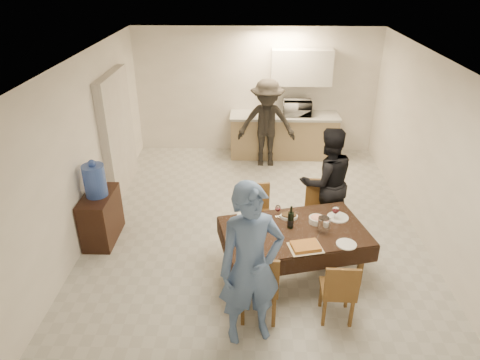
{
  "coord_description": "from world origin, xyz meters",
  "views": [
    {
      "loc": [
        -0.07,
        -5.75,
        3.78
      ],
      "look_at": [
        -0.23,
        -0.3,
        0.94
      ],
      "focal_mm": 32.0,
      "sensor_mm": 36.0,
      "label": 1
    }
  ],
  "objects_px": {
    "microwave": "(297,108)",
    "person_near": "(251,267)",
    "savoury_tart": "(306,246)",
    "person_kitchen": "(267,124)",
    "console": "(101,217)",
    "dining_table": "(294,232)",
    "wine_bottle": "(291,217)",
    "water_pitcher": "(323,225)",
    "water_jug": "(95,181)",
    "person_far": "(326,182)"
  },
  "relations": [
    {
      "from": "water_jug",
      "to": "person_near",
      "type": "xyz_separation_m",
      "value": [
        2.22,
        -1.79,
        -0.03
      ]
    },
    {
      "from": "water_pitcher",
      "to": "savoury_tart",
      "type": "height_order",
      "value": "water_pitcher"
    },
    {
      "from": "person_near",
      "to": "person_kitchen",
      "type": "distance_m",
      "value": 4.5
    },
    {
      "from": "wine_bottle",
      "to": "person_kitchen",
      "type": "bearing_deg",
      "value": 93.69
    },
    {
      "from": "microwave",
      "to": "wine_bottle",
      "type": "bearing_deg",
      "value": 83.87
    },
    {
      "from": "savoury_tart",
      "to": "water_jug",
      "type": "bearing_deg",
      "value": 158.74
    },
    {
      "from": "water_jug",
      "to": "savoury_tart",
      "type": "distance_m",
      "value": 3.09
    },
    {
      "from": "savoury_tart",
      "to": "microwave",
      "type": "xyz_separation_m",
      "value": [
        0.26,
        4.27,
        0.33
      ]
    },
    {
      "from": "water_jug",
      "to": "microwave",
      "type": "bearing_deg",
      "value": 45.19
    },
    {
      "from": "savoury_tart",
      "to": "person_kitchen",
      "type": "distance_m",
      "value": 3.84
    },
    {
      "from": "dining_table",
      "to": "console",
      "type": "xyz_separation_m",
      "value": [
        -2.77,
        0.74,
        -0.3
      ]
    },
    {
      "from": "water_jug",
      "to": "person_kitchen",
      "type": "height_order",
      "value": "person_kitchen"
    },
    {
      "from": "dining_table",
      "to": "savoury_tart",
      "type": "bearing_deg",
      "value": -89.33
    },
    {
      "from": "person_near",
      "to": "person_far",
      "type": "xyz_separation_m",
      "value": [
        1.1,
        2.1,
        -0.11
      ]
    },
    {
      "from": "savoury_tart",
      "to": "person_kitchen",
      "type": "relative_size",
      "value": 0.22
    },
    {
      "from": "dining_table",
      "to": "person_near",
      "type": "xyz_separation_m",
      "value": [
        -0.55,
        -1.05,
        0.28
      ]
    },
    {
      "from": "dining_table",
      "to": "water_jug",
      "type": "bearing_deg",
      "value": 151.04
    },
    {
      "from": "water_jug",
      "to": "water_pitcher",
      "type": "distance_m",
      "value": 3.22
    },
    {
      "from": "savoury_tart",
      "to": "water_pitcher",
      "type": "bearing_deg",
      "value": 52.85
    },
    {
      "from": "console",
      "to": "person_near",
      "type": "distance_m",
      "value": 2.91
    },
    {
      "from": "wine_bottle",
      "to": "person_far",
      "type": "bearing_deg",
      "value": 59.04
    },
    {
      "from": "water_pitcher",
      "to": "microwave",
      "type": "bearing_deg",
      "value": 89.82
    },
    {
      "from": "person_near",
      "to": "water_pitcher",
      "type": "bearing_deg",
      "value": 31.32
    },
    {
      "from": "dining_table",
      "to": "microwave",
      "type": "relative_size",
      "value": 3.6
    },
    {
      "from": "dining_table",
      "to": "console",
      "type": "relative_size",
      "value": 2.47
    },
    {
      "from": "console",
      "to": "microwave",
      "type": "relative_size",
      "value": 1.46
    },
    {
      "from": "dining_table",
      "to": "wine_bottle",
      "type": "bearing_deg",
      "value": 120.93
    },
    {
      "from": "dining_table",
      "to": "person_kitchen",
      "type": "height_order",
      "value": "person_kitchen"
    },
    {
      "from": "water_jug",
      "to": "person_far",
      "type": "xyz_separation_m",
      "value": [
        3.32,
        0.31,
        -0.14
      ]
    },
    {
      "from": "wine_bottle",
      "to": "savoury_tart",
      "type": "bearing_deg",
      "value": -70.77
    },
    {
      "from": "microwave",
      "to": "person_near",
      "type": "bearing_deg",
      "value": 79.53
    },
    {
      "from": "microwave",
      "to": "person_kitchen",
      "type": "bearing_deg",
      "value": 35.5
    },
    {
      "from": "savoury_tart",
      "to": "person_kitchen",
      "type": "xyz_separation_m",
      "value": [
        -0.37,
        3.82,
        0.15
      ]
    },
    {
      "from": "person_near",
      "to": "savoury_tart",
      "type": "bearing_deg",
      "value": 29.17
    },
    {
      "from": "wine_bottle",
      "to": "microwave",
      "type": "xyz_separation_m",
      "value": [
        0.41,
        3.84,
        0.2
      ]
    },
    {
      "from": "person_far",
      "to": "water_pitcher",
      "type": "bearing_deg",
      "value": 63.83
    },
    {
      "from": "console",
      "to": "person_far",
      "type": "bearing_deg",
      "value": 5.41
    },
    {
      "from": "dining_table",
      "to": "microwave",
      "type": "height_order",
      "value": "microwave"
    },
    {
      "from": "console",
      "to": "person_near",
      "type": "xyz_separation_m",
      "value": [
        2.22,
        -1.79,
        0.58
      ]
    },
    {
      "from": "wine_bottle",
      "to": "dining_table",
      "type": "bearing_deg",
      "value": -45.0
    },
    {
      "from": "person_kitchen",
      "to": "water_jug",
      "type": "bearing_deg",
      "value": -132.78
    },
    {
      "from": "console",
      "to": "wine_bottle",
      "type": "relative_size",
      "value": 2.58
    },
    {
      "from": "water_jug",
      "to": "savoury_tart",
      "type": "xyz_separation_m",
      "value": [
        2.87,
        -1.12,
        -0.26
      ]
    },
    {
      "from": "savoury_tart",
      "to": "person_near",
      "type": "distance_m",
      "value": 0.96
    },
    {
      "from": "console",
      "to": "person_kitchen",
      "type": "height_order",
      "value": "person_kitchen"
    },
    {
      "from": "person_near",
      "to": "water_jug",
      "type": "bearing_deg",
      "value": 124.47
    },
    {
      "from": "wine_bottle",
      "to": "person_near",
      "type": "relative_size",
      "value": 0.17
    },
    {
      "from": "savoury_tart",
      "to": "person_far",
      "type": "height_order",
      "value": "person_far"
    },
    {
      "from": "wine_bottle",
      "to": "savoury_tart",
      "type": "xyz_separation_m",
      "value": [
        0.15,
        -0.43,
        -0.13
      ]
    },
    {
      "from": "person_near",
      "to": "microwave",
      "type": "bearing_deg",
      "value": 62.84
    }
  ]
}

